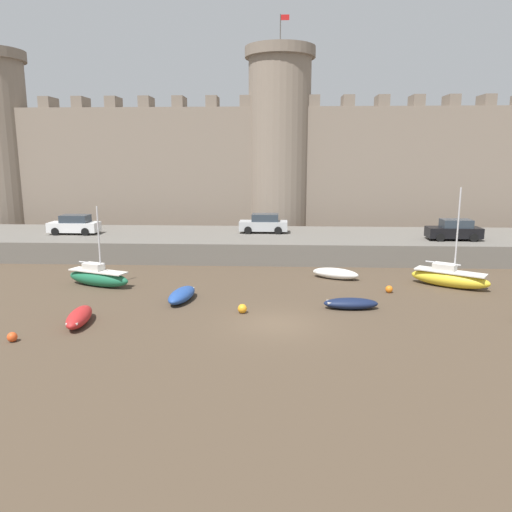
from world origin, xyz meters
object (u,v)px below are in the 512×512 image
object	(u,v)px
sailboat_midflat_right	(98,277)
mooring_buoy_mid_mud	(12,337)
rowboat_midflat_left	(182,295)
rowboat_foreground_centre	(335,273)
car_quay_west	(74,225)
rowboat_foreground_right	(351,303)
car_quay_east	(454,230)
mooring_buoy_off_centre	(389,289)
sailboat_midflat_centre	(449,277)
car_quay_centre_east	(264,224)
mooring_buoy_near_shore	(242,309)
rowboat_near_channel_left	(79,317)

from	to	relation	value
sailboat_midflat_right	mooring_buoy_mid_mud	bearing A→B (deg)	-92.33
rowboat_midflat_left	sailboat_midflat_right	xyz separation A→B (m)	(-5.96, 3.04, 0.23)
rowboat_foreground_centre	mooring_buoy_mid_mud	world-z (taller)	rowboat_foreground_centre
sailboat_midflat_right	car_quay_west	xyz separation A→B (m)	(-5.79, 10.64, 1.82)
rowboat_foreground_right	car_quay_west	xyz separation A→B (m)	(-21.20, 14.70, 2.11)
sailboat_midflat_right	car_quay_east	world-z (taller)	sailboat_midflat_right
rowboat_midflat_left	mooring_buoy_off_centre	distance (m)	12.45
sailboat_midflat_centre	mooring_buoy_off_centre	bearing A→B (deg)	-158.86
car_quay_east	car_quay_west	xyz separation A→B (m)	(-31.00, 1.50, 0.00)
car_quay_centre_east	mooring_buoy_near_shore	bearing A→B (deg)	-91.89
rowboat_foreground_centre	mooring_buoy_off_centre	xyz separation A→B (m)	(2.88, -3.38, -0.15)
car_quay_centre_east	car_quay_west	xyz separation A→B (m)	(-15.95, -1.50, 0.00)
sailboat_midflat_right	car_quay_centre_east	xyz separation A→B (m)	(10.15, 12.14, 1.82)
mooring_buoy_mid_mud	car_quay_east	world-z (taller)	car_quay_east
rowboat_foreground_right	car_quay_east	size ratio (longest dim) A/B	0.72
rowboat_near_channel_left	car_quay_centre_east	xyz separation A→B (m)	(8.46, 19.42, 2.03)
rowboat_foreground_centre	mooring_buoy_off_centre	size ratio (longest dim) A/B	7.61
mooring_buoy_mid_mud	car_quay_east	xyz separation A→B (m)	(25.60, 18.85, 2.21)
rowboat_foreground_right	sailboat_midflat_centre	size ratio (longest dim) A/B	0.47
rowboat_midflat_left	mooring_buoy_off_centre	xyz separation A→B (m)	(12.23, 2.35, -0.15)
car_quay_centre_east	rowboat_midflat_left	bearing A→B (deg)	-105.44
mooring_buoy_off_centre	car_quay_centre_east	world-z (taller)	car_quay_centre_east
mooring_buoy_mid_mud	mooring_buoy_near_shore	xyz separation A→B (m)	(9.98, 4.61, 0.02)
sailboat_midflat_right	car_quay_centre_east	size ratio (longest dim) A/B	1.25
mooring_buoy_mid_mud	car_quay_west	world-z (taller)	car_quay_west
rowboat_foreground_right	car_quay_centre_east	size ratio (longest dim) A/B	0.72
rowboat_foreground_right	sailboat_midflat_right	size ratio (longest dim) A/B	0.58
rowboat_near_channel_left	car_quay_west	world-z (taller)	car_quay_west
car_quay_east	sailboat_midflat_centre	bearing A→B (deg)	-109.57
sailboat_midflat_centre	car_quay_centre_east	size ratio (longest dim) A/B	1.53
rowboat_near_channel_left	sailboat_midflat_centre	bearing A→B (deg)	21.64
sailboat_midflat_centre	mooring_buoy_near_shore	xyz separation A→B (m)	(-12.69, -5.99, -0.37)
rowboat_near_channel_left	car_quay_west	xyz separation A→B (m)	(-7.48, 17.91, 2.03)
rowboat_foreground_centre	mooring_buoy_off_centre	world-z (taller)	rowboat_foreground_centre
rowboat_foreground_right	car_quay_centre_east	bearing A→B (deg)	107.98
mooring_buoy_near_shore	car_quay_centre_east	xyz separation A→B (m)	(0.57, 17.24, 2.18)
rowboat_foreground_centre	car_quay_centre_east	distance (m)	10.96
sailboat_midflat_centre	mooring_buoy_mid_mud	bearing A→B (deg)	-154.95
rowboat_foreground_centre	sailboat_midflat_centre	size ratio (longest dim) A/B	0.54
rowboat_midflat_left	car_quay_east	xyz separation A→B (m)	(19.25, 12.18, 2.05)
rowboat_midflat_left	mooring_buoy_near_shore	world-z (taller)	rowboat_midflat_left
car_quay_west	mooring_buoy_off_centre	bearing A→B (deg)	-25.28
rowboat_midflat_left	mooring_buoy_near_shore	size ratio (longest dim) A/B	6.69
mooring_buoy_near_shore	rowboat_foreground_centre	bearing A→B (deg)	53.71
rowboat_foreground_right	rowboat_foreground_centre	distance (m)	6.75
mooring_buoy_off_centre	car_quay_centre_east	distance (m)	15.30
rowboat_midflat_left	rowboat_foreground_right	bearing A→B (deg)	-6.15
rowboat_foreground_right	car_quay_centre_east	distance (m)	17.16
mooring_buoy_off_centre	car_quay_centre_east	xyz separation A→B (m)	(-8.04, 12.83, 2.21)
sailboat_midflat_centre	sailboat_midflat_right	size ratio (longest dim) A/B	1.23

